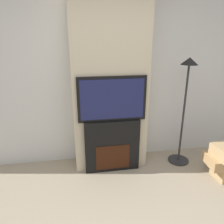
% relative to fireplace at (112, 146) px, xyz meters
% --- Properties ---
extents(wall_back, '(6.00, 0.06, 2.70)m').
position_rel_fireplace_xyz_m(wall_back, '(0.00, 0.42, 0.96)').
color(wall_back, silver).
rests_on(wall_back, ground_plane).
extents(chimney_breast, '(1.06, 0.39, 2.70)m').
position_rel_fireplace_xyz_m(chimney_breast, '(0.00, 0.19, 0.96)').
color(chimney_breast, beige).
rests_on(chimney_breast, ground_plane).
extents(fireplace, '(0.79, 0.15, 0.78)m').
position_rel_fireplace_xyz_m(fireplace, '(0.00, 0.00, 0.00)').
color(fireplace, black).
rests_on(fireplace, ground_plane).
extents(television, '(0.94, 0.07, 0.63)m').
position_rel_fireplace_xyz_m(television, '(0.00, -0.00, 0.71)').
color(television, black).
rests_on(television, fireplace).
extents(floor_lamp, '(0.32, 0.32, 1.63)m').
position_rel_fireplace_xyz_m(floor_lamp, '(1.09, 0.04, 0.66)').
color(floor_lamp, '#262628').
rests_on(floor_lamp, ground_plane).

